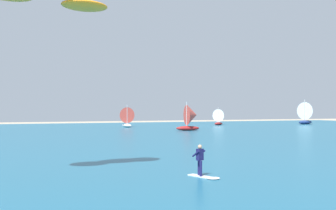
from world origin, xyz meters
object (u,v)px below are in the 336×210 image
at_px(sailboat_mid_left, 307,113).
at_px(sailboat_center_horizon, 126,117).
at_px(sailboat_trailing, 191,117).
at_px(kitesurfer, 203,165).
at_px(sailboat_leading, 219,117).

bearing_deg(sailboat_mid_left, sailboat_center_horizon, 179.38).
xyz_separation_m(sailboat_mid_left, sailboat_center_horizon, (-42.72, 0.46, -0.63)).
bearing_deg(sailboat_trailing, kitesurfer, -113.28).
bearing_deg(sailboat_mid_left, sailboat_leading, 172.10).
bearing_deg(sailboat_mid_left, sailboat_trailing, -157.56).
bearing_deg(sailboat_leading, sailboat_center_horizon, -173.50).
xyz_separation_m(sailboat_mid_left, sailboat_trailing, (-35.78, -14.78, -0.45)).
distance_m(kitesurfer, sailboat_center_horizon, 56.49).
height_order(sailboat_mid_left, sailboat_center_horizon, sailboat_mid_left).
height_order(sailboat_trailing, sailboat_leading, sailboat_trailing).
height_order(sailboat_center_horizon, sailboat_trailing, sailboat_trailing).
relative_size(sailboat_center_horizon, sailboat_trailing, 0.92).
relative_size(sailboat_mid_left, sailboat_leading, 1.47).
bearing_deg(sailboat_trailing, sailboat_leading, 50.29).
relative_size(sailboat_mid_left, sailboat_trailing, 1.21).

